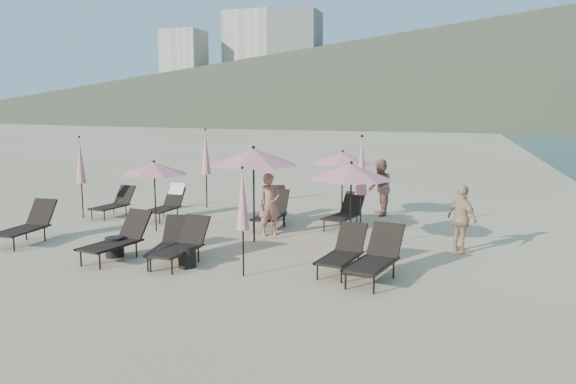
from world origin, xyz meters
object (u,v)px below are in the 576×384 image
(lounger_10, at_px, (345,212))
(side_table_1, at_px, (187,257))
(lounger_3, at_px, (171,243))
(umbrella_open_2, at_px, (351,172))
(lounger_1, at_px, (118,238))
(beachgoer_b, at_px, (380,188))
(umbrella_closed_2, at_px, (80,161))
(umbrella_closed_3, at_px, (206,153))
(umbrella_open_1, at_px, (253,157))
(lounger_9, at_px, (272,211))
(lounger_2, at_px, (182,244))
(umbrella_open_0, at_px, (154,169))
(lounger_6, at_px, (114,203))
(umbrella_closed_1, at_px, (361,167))
(side_table_0, at_px, (115,247))
(lounger_8, at_px, (275,206))
(umbrella_open_3, at_px, (343,158))
(umbrella_closed_0, at_px, (243,200))
(beachgoer_a, at_px, (270,205))
(beachgoer_c, at_px, (462,219))
(lounger_0, at_px, (27,224))
(lounger_5, at_px, (376,256))
(lounger_4, at_px, (343,251))
(lounger_7, at_px, (168,203))

(lounger_10, relative_size, side_table_1, 3.75)
(lounger_3, distance_m, umbrella_open_2, 4.47)
(lounger_1, height_order, beachgoer_b, beachgoer_b)
(umbrella_closed_2, bearing_deg, lounger_3, -36.56)
(lounger_10, xyz_separation_m, side_table_1, (-2.45, -5.05, -0.21))
(umbrella_open_2, xyz_separation_m, umbrella_closed_3, (-5.90, 4.54, -0.03))
(lounger_1, bearing_deg, umbrella_open_1, 57.12)
(lounger_9, relative_size, umbrella_closed_2, 0.70)
(beachgoer_b, bearing_deg, lounger_2, -44.91)
(umbrella_open_0, relative_size, umbrella_closed_2, 0.78)
(side_table_1, bearing_deg, lounger_2, 137.65)
(lounger_1, relative_size, lounger_6, 1.14)
(umbrella_open_1, xyz_separation_m, umbrella_closed_1, (2.55, 1.20, -0.29))
(umbrella_closed_1, xyz_separation_m, side_table_1, (-3.10, -3.86, -1.67))
(lounger_2, distance_m, side_table_0, 1.79)
(lounger_8, bearing_deg, umbrella_open_3, 1.67)
(umbrella_closed_0, xyz_separation_m, side_table_1, (-1.40, 0.25, -1.34))
(lounger_6, distance_m, umbrella_open_0, 3.18)
(beachgoer_a, bearing_deg, umbrella_closed_1, -26.70)
(lounger_1, bearing_deg, beachgoer_a, 63.35)
(lounger_8, xyz_separation_m, beachgoer_c, (5.42, -2.27, 0.34))
(lounger_1, xyz_separation_m, umbrella_closed_1, (4.92, 3.69, 1.42))
(lounger_0, relative_size, lounger_5, 0.96)
(lounger_2, height_order, side_table_0, lounger_2)
(lounger_1, height_order, umbrella_open_0, umbrella_open_0)
(umbrella_open_3, height_order, beachgoer_c, umbrella_open_3)
(umbrella_open_2, xyz_separation_m, umbrella_closed_1, (-0.00, 1.46, -0.02))
(lounger_9, bearing_deg, umbrella_open_1, -88.56)
(lounger_0, distance_m, side_table_1, 5.00)
(lounger_6, xyz_separation_m, umbrella_open_0, (2.41, -1.59, 1.34))
(lounger_4, distance_m, umbrella_closed_3, 8.86)
(lounger_3, distance_m, side_table_1, 0.63)
(umbrella_open_3, height_order, beachgoer_a, umbrella_open_3)
(umbrella_closed_2, distance_m, beachgoer_c, 11.48)
(lounger_6, distance_m, beachgoer_b, 8.50)
(lounger_0, bearing_deg, lounger_2, -10.21)
(lounger_2, xyz_separation_m, side_table_1, (0.24, -0.22, -0.22))
(lounger_7, height_order, umbrella_open_0, umbrella_open_0)
(lounger_0, xyz_separation_m, umbrella_open_0, (2.42, 2.19, 1.28))
(side_table_0, height_order, beachgoer_b, beachgoer_b)
(beachgoer_c, bearing_deg, side_table_0, 69.04)
(umbrella_open_1, xyz_separation_m, umbrella_open_2, (2.56, -0.27, -0.26))
(lounger_9, height_order, umbrella_open_2, umbrella_open_2)
(lounger_0, bearing_deg, umbrella_open_0, 39.51)
(umbrella_closed_2, relative_size, beachgoer_a, 1.52)
(umbrella_open_1, bearing_deg, lounger_3, -114.32)
(lounger_1, bearing_deg, umbrella_closed_1, 47.53)
(beachgoer_b, bearing_deg, umbrella_open_1, -48.80)
(lounger_5, distance_m, umbrella_open_3, 6.22)
(lounger_7, bearing_deg, lounger_1, -70.99)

